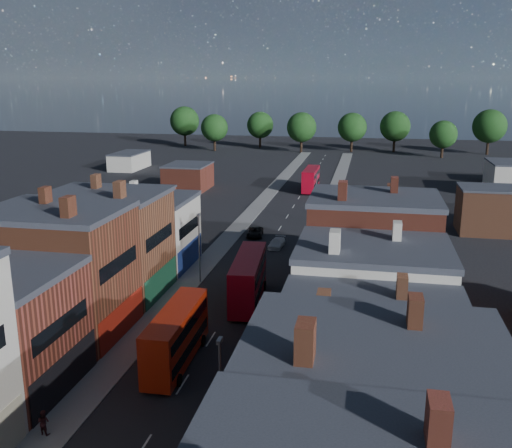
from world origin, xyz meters
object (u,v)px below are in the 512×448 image
at_px(car_2, 255,232).
at_px(ped_1, 44,422).
at_px(car_1, 214,408).
at_px(bus_2, 311,179).
at_px(car_3, 277,243).
at_px(bus_1, 248,278).
at_px(bus_0, 176,335).
at_px(ped_3, 244,394).

distance_m(car_2, ped_1, 50.59).
relative_size(car_1, ped_1, 1.92).
xyz_separation_m(bus_2, ped_1, (-8.38, -87.46, -1.56)).
height_order(car_1, car_3, car_3).
xyz_separation_m(bus_1, car_3, (-0.30, 20.36, -2.08)).
xyz_separation_m(bus_0, bus_1, (3.00, 14.11, 0.18)).
bearing_deg(bus_2, bus_1, -89.10).
bearing_deg(car_1, bus_0, 121.13).
bearing_deg(bus_1, car_1, -89.41).
relative_size(car_2, car_3, 1.13).
distance_m(bus_1, car_2, 25.71).
relative_size(bus_1, ped_1, 6.82).
height_order(car_3, ped_1, ped_1).
height_order(car_2, ped_1, ped_1).
relative_size(bus_0, bus_1, 0.92).
height_order(bus_1, bus_2, bus_1).
relative_size(car_2, ped_1, 2.79).
xyz_separation_m(ped_1, ped_3, (12.18, 6.09, -0.09)).
height_order(bus_0, car_3, bus_0).
bearing_deg(ped_1, bus_0, -105.70).
bearing_deg(bus_1, car_3, 85.95).
height_order(car_1, ped_1, ped_1).
bearing_deg(bus_2, ped_3, -86.42).
bearing_deg(bus_1, ped_1, -113.30).
xyz_separation_m(bus_0, bus_2, (3.00, 76.38, 0.02)).
distance_m(car_1, car_3, 41.11).
distance_m(bus_0, car_1, 8.49).
distance_m(bus_2, car_1, 83.01).
bearing_deg(car_1, ped_3, 35.29).
xyz_separation_m(bus_1, car_1, (1.99, -20.69, -2.15)).
height_order(bus_2, ped_1, bus_2).
xyz_separation_m(car_2, ped_1, (-3.99, -50.43, 0.31)).
bearing_deg(ped_1, bus_1, -98.20).
bearing_deg(car_2, car_1, -88.34).
relative_size(bus_0, bus_2, 0.99).
distance_m(car_2, car_3, 6.38).
bearing_deg(car_3, car_1, -81.27).
bearing_deg(car_2, ped_1, -100.77).
bearing_deg(car_2, bus_2, 76.99).
height_order(bus_0, car_2, bus_0).
relative_size(bus_0, ped_1, 6.29).
height_order(bus_0, car_1, bus_0).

